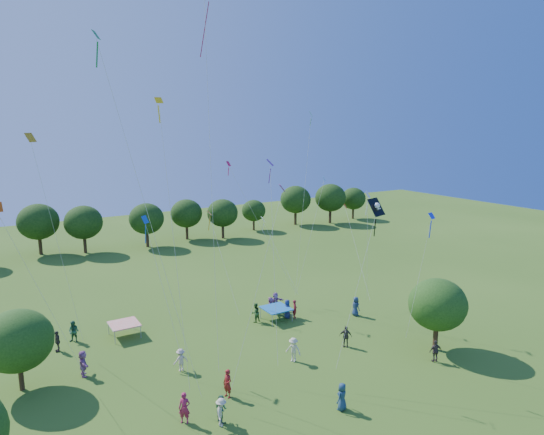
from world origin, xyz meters
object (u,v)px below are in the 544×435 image
at_px(near_tree_east, 438,305).
at_px(pirate_kite, 376,209).
at_px(tent_red_stripe, 124,324).
at_px(tent_blue, 276,308).
at_px(red_high_kite, 207,65).
at_px(near_tree_north, 17,341).

bearing_deg(near_tree_east, pirate_kite, 175.88).
relative_size(near_tree_east, tent_red_stripe, 2.48).
xyz_separation_m(tent_blue, red_high_kite, (-9.05, -7.06, 18.75)).
bearing_deg(tent_blue, red_high_kite, -142.04).
distance_m(tent_red_stripe, red_high_kite, 21.68).
xyz_separation_m(near_tree_north, tent_blue, (19.65, 1.20, -2.28)).
bearing_deg(red_high_kite, tent_red_stripe, 105.78).
distance_m(pirate_kite, red_high_kite, 13.76).
height_order(near_tree_north, near_tree_east, near_tree_east).
relative_size(tent_blue, pirate_kite, 0.21).
distance_m(near_tree_east, pirate_kite, 9.72).
relative_size(near_tree_north, near_tree_east, 0.96).
height_order(near_tree_east, pirate_kite, pirate_kite).
bearing_deg(tent_red_stripe, near_tree_north, -148.89).
xyz_separation_m(near_tree_north, tent_red_stripe, (7.64, 4.61, -2.28)).
relative_size(tent_red_stripe, pirate_kite, 0.21).
height_order(tent_red_stripe, pirate_kite, pirate_kite).
bearing_deg(near_tree_north, tent_red_stripe, 31.11).
xyz_separation_m(near_tree_east, pirate_kite, (-6.06, 0.44, 7.59)).
height_order(tent_blue, pirate_kite, pirate_kite).
xyz_separation_m(near_tree_east, tent_red_stripe, (-19.15, 14.38, -2.51)).
distance_m(near_tree_north, near_tree_east, 28.51).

